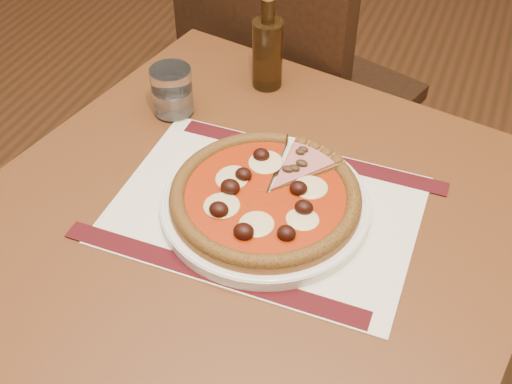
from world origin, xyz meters
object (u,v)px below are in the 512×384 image
(water_glass, at_px, (172,91))
(bottle, at_px, (268,50))
(table, at_px, (251,259))
(chair_far, at_px, (287,87))
(plate, at_px, (265,205))
(pizza, at_px, (265,195))

(water_glass, xyz_separation_m, bottle, (0.12, 0.14, 0.03))
(table, xyz_separation_m, chair_far, (-0.16, 0.61, -0.10))
(plate, xyz_separation_m, bottle, (-0.12, 0.31, 0.06))
(chair_far, distance_m, pizza, 0.66)
(plate, height_order, bottle, bottle)
(pizza, distance_m, water_glass, 0.30)
(table, bearing_deg, plate, 49.34)
(plate, height_order, water_glass, water_glass)
(chair_far, bearing_deg, pizza, 123.84)
(table, xyz_separation_m, plate, (0.02, 0.02, 0.11))
(plate, bearing_deg, water_glass, 144.82)
(chair_far, bearing_deg, plate, 123.86)
(chair_far, bearing_deg, table, 122.03)
(table, height_order, water_glass, water_glass)
(table, relative_size, water_glass, 10.61)
(bottle, bearing_deg, water_glass, -131.17)
(plate, xyz_separation_m, water_glass, (-0.24, 0.17, 0.03))
(table, bearing_deg, pizza, 48.83)
(water_glass, bearing_deg, chair_far, 80.95)
(table, bearing_deg, water_glass, 140.17)
(table, relative_size, chair_far, 0.96)
(table, relative_size, bottle, 4.96)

